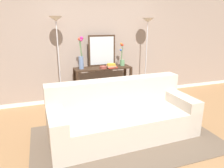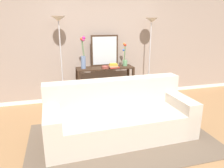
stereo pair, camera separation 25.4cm
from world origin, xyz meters
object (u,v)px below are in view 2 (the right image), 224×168
at_px(floor_lamp_right, 151,36).
at_px(book_stack, 113,66).
at_px(floor_lamp_left, 60,37).
at_px(vase_short_flowers, 125,59).
at_px(couch, 119,117).
at_px(console_table, 105,78).
at_px(wall_mirror, 105,51).
at_px(vase_tall_flowers, 83,57).
at_px(fruit_bowl, 105,67).
at_px(book_row_under_console, 90,101).

height_order(floor_lamp_right, book_stack, floor_lamp_right).
bearing_deg(floor_lamp_left, vase_short_flowers, 1.64).
relative_size(floor_lamp_right, book_stack, 8.21).
xyz_separation_m(couch, console_table, (0.12, 1.48, 0.26)).
height_order(floor_lamp_left, wall_mirror, floor_lamp_left).
relative_size(vase_tall_flowers, vase_short_flowers, 1.32).
distance_m(console_table, vase_short_flowers, 0.63).
height_order(console_table, floor_lamp_left, floor_lamp_left).
bearing_deg(fruit_bowl, vase_short_flowers, 18.91).
xyz_separation_m(wall_mirror, fruit_bowl, (-0.06, -0.29, -0.32)).
bearing_deg(vase_tall_flowers, couch, -76.53).
height_order(fruit_bowl, book_stack, book_stack).
xyz_separation_m(floor_lamp_right, vase_tall_flowers, (-1.55, -0.01, -0.41)).
height_order(floor_lamp_right, vase_tall_flowers, floor_lamp_right).
xyz_separation_m(couch, floor_lamp_right, (1.20, 1.48, 1.17)).
height_order(wall_mirror, vase_short_flowers, wall_mirror).
distance_m(floor_lamp_right, book_row_under_console, 2.02).
distance_m(floor_lamp_right, book_stack, 1.10).
height_order(floor_lamp_right, wall_mirror, floor_lamp_right).
relative_size(console_table, fruit_bowl, 7.89).
bearing_deg(book_stack, floor_lamp_right, 7.71).
bearing_deg(floor_lamp_right, book_stack, -172.29).
height_order(floor_lamp_right, fruit_bowl, floor_lamp_right).
bearing_deg(console_table, floor_lamp_left, 179.66).
distance_m(console_table, book_row_under_console, 0.63).
xyz_separation_m(console_table, fruit_bowl, (-0.03, -0.13, 0.28)).
bearing_deg(console_table, floor_lamp_right, 0.29).
height_order(wall_mirror, fruit_bowl, wall_mirror).
bearing_deg(book_stack, vase_short_flowers, 27.45).
bearing_deg(wall_mirror, floor_lamp_right, -8.71).
distance_m(floor_lamp_left, book_stack, 1.27).
height_order(console_table, vase_tall_flowers, vase_tall_flowers).
bearing_deg(console_table, book_row_under_console, -180.00).
relative_size(wall_mirror, vase_tall_flowers, 1.01).
bearing_deg(vase_short_flowers, book_stack, -152.55).
height_order(wall_mirror, vase_tall_flowers, wall_mirror).
distance_m(couch, vase_tall_flowers, 1.69).
relative_size(floor_lamp_left, vase_tall_flowers, 2.79).
height_order(floor_lamp_right, vase_short_flowers, floor_lamp_right).
distance_m(floor_lamp_right, wall_mirror, 1.09).
bearing_deg(couch, console_table, 85.18).
height_order(couch, vase_tall_flowers, vase_tall_flowers).
xyz_separation_m(wall_mirror, vase_tall_flowers, (-0.51, -0.17, -0.10)).
distance_m(wall_mirror, book_row_under_console, 1.19).
bearing_deg(floor_lamp_left, book_stack, -6.40).
height_order(console_table, vase_short_flowers, vase_short_flowers).
distance_m(vase_short_flowers, fruit_bowl, 0.55).
relative_size(floor_lamp_right, book_row_under_console, 6.10).
distance_m(console_table, wall_mirror, 0.62).
height_order(vase_short_flowers, fruit_bowl, vase_short_flowers).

